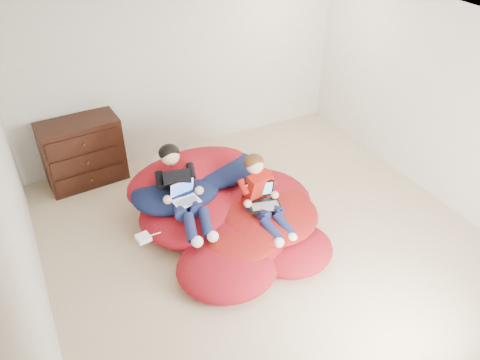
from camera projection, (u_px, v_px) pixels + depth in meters
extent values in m
cube|color=#C6B18D|center=(264.00, 246.00, 5.79)|extent=(5.10, 5.10, 0.25)
cube|color=beige|center=(183.00, 71.00, 6.82)|extent=(5.10, 0.02, 2.50)
cube|color=beige|center=(451.00, 325.00, 3.17)|extent=(5.10, 0.02, 2.50)
cube|color=beige|center=(18.00, 220.00, 4.07)|extent=(0.02, 5.10, 2.50)
cube|color=beige|center=(440.00, 104.00, 5.93)|extent=(0.02, 5.10, 2.50)
cube|color=white|center=(273.00, 34.00, 4.27)|extent=(5.10, 5.10, 0.02)
cube|color=black|center=(83.00, 152.00, 6.46)|extent=(1.08, 0.60, 0.94)
cube|color=black|center=(91.00, 179.00, 6.43)|extent=(0.94, 0.09, 0.23)
cylinder|color=#4C3F26|center=(91.00, 180.00, 6.41)|extent=(0.03, 0.06, 0.03)
cube|color=black|center=(87.00, 162.00, 6.26)|extent=(0.94, 0.09, 0.23)
cylinder|color=#4C3F26|center=(87.00, 162.00, 6.25)|extent=(0.03, 0.06, 0.03)
cube|color=black|center=(83.00, 143.00, 6.10)|extent=(0.94, 0.09, 0.23)
cylinder|color=#4C3F26|center=(83.00, 144.00, 6.09)|extent=(0.03, 0.06, 0.03)
ellipsoid|color=#AF1320|center=(196.00, 212.00, 5.78)|extent=(1.41, 1.27, 0.51)
ellipsoid|color=#AF1320|center=(257.00, 202.00, 5.98)|extent=(1.40, 1.36, 0.50)
ellipsoid|color=#AF1320|center=(250.00, 235.00, 5.50)|extent=(1.36, 1.09, 0.43)
ellipsoid|color=#AF1320|center=(228.00, 266.00, 5.15)|extent=(1.16, 1.06, 0.39)
ellipsoid|color=#AF1320|center=(291.00, 249.00, 5.38)|extent=(0.98, 0.89, 0.32)
ellipsoid|color=#AF1320|center=(192.00, 179.00, 6.07)|extent=(1.72, 0.76, 0.76)
ellipsoid|color=#131C44|center=(176.00, 190.00, 5.72)|extent=(1.11, 0.91, 0.28)
ellipsoid|color=#131C44|center=(220.00, 170.00, 6.02)|extent=(1.04, 0.73, 0.25)
ellipsoid|color=maroon|center=(269.00, 214.00, 5.58)|extent=(1.18, 1.18, 0.22)
ellipsoid|color=maroon|center=(244.00, 237.00, 5.30)|extent=(0.90, 0.81, 0.16)
ellipsoid|color=beige|center=(166.00, 162.00, 5.99)|extent=(0.42, 0.27, 0.27)
cube|color=black|center=(176.00, 182.00, 5.56)|extent=(0.41, 0.49, 0.46)
sphere|color=#D7A984|center=(170.00, 156.00, 5.52)|extent=(0.22, 0.22, 0.22)
ellipsoid|color=black|center=(169.00, 152.00, 5.52)|extent=(0.25, 0.24, 0.19)
cylinder|color=#151C44|center=(180.00, 209.00, 5.38)|extent=(0.22, 0.39, 0.20)
cylinder|color=#151C44|center=(191.00, 227.00, 5.16)|extent=(0.20, 0.37, 0.23)
sphere|color=white|center=(197.00, 242.00, 5.07)|extent=(0.13, 0.13, 0.13)
cylinder|color=#151C44|center=(195.00, 204.00, 5.45)|extent=(0.22, 0.39, 0.20)
cylinder|color=#151C44|center=(206.00, 222.00, 5.23)|extent=(0.20, 0.37, 0.23)
sphere|color=white|center=(213.00, 236.00, 5.13)|extent=(0.13, 0.13, 0.13)
cube|color=#A6180E|center=(257.00, 188.00, 5.50)|extent=(0.34, 0.31, 0.46)
sphere|color=#D7A984|center=(255.00, 165.00, 5.38)|extent=(0.21, 0.21, 0.21)
ellipsoid|color=#4A2913|center=(254.00, 162.00, 5.37)|extent=(0.23, 0.22, 0.17)
cylinder|color=#151C44|center=(259.00, 213.00, 5.42)|extent=(0.20, 0.35, 0.19)
cylinder|color=#151C44|center=(271.00, 230.00, 5.23)|extent=(0.17, 0.34, 0.21)
sphere|color=white|center=(279.00, 243.00, 5.13)|extent=(0.12, 0.12, 0.12)
cylinder|color=#151C44|center=(271.00, 208.00, 5.49)|extent=(0.20, 0.35, 0.19)
cylinder|color=#151C44|center=(284.00, 225.00, 5.29)|extent=(0.17, 0.34, 0.21)
sphere|color=white|center=(292.00, 238.00, 5.20)|extent=(0.12, 0.12, 0.12)
cube|color=white|center=(186.00, 201.00, 5.38)|extent=(0.32, 0.24, 0.01)
cube|color=gray|center=(187.00, 201.00, 5.37)|extent=(0.26, 0.14, 0.00)
cube|color=white|center=(182.00, 188.00, 5.41)|extent=(0.30, 0.09, 0.20)
cube|color=#3D6DD0|center=(182.00, 188.00, 5.40)|extent=(0.26, 0.07, 0.16)
cube|color=black|center=(265.00, 206.00, 5.43)|extent=(0.42, 0.35, 0.01)
cube|color=gray|center=(265.00, 206.00, 5.41)|extent=(0.34, 0.22, 0.00)
cube|color=black|center=(258.00, 189.00, 5.47)|extent=(0.37, 0.17, 0.25)
cube|color=#53A9C2|center=(259.00, 189.00, 5.46)|extent=(0.33, 0.14, 0.20)
cube|color=white|center=(143.00, 238.00, 5.11)|extent=(0.16, 0.16, 0.05)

